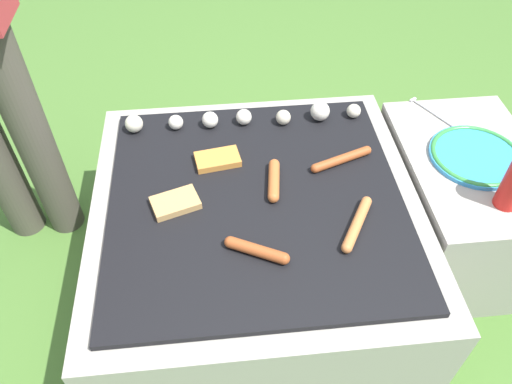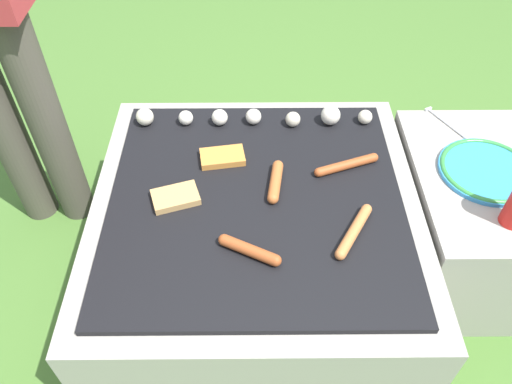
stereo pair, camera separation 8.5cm
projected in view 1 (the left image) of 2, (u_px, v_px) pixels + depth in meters
ground_plane at (256, 279)px, 1.61m from camera, size 14.00×14.00×0.00m
grill at (256, 243)px, 1.47m from camera, size 0.88×0.88×0.39m
side_ledge at (456, 205)px, 1.57m from camera, size 0.39×0.58×0.39m
sausage_front_center at (357, 224)px, 1.25m from camera, size 0.11×0.17×0.03m
sausage_mid_left at (257, 250)px, 1.19m from camera, size 0.15×0.09×0.03m
sausage_back_left at (274, 180)px, 1.35m from camera, size 0.05×0.15×0.03m
sausage_front_right at (341, 159)px, 1.41m from camera, size 0.19×0.08×0.03m
bread_slice_left at (218, 159)px, 1.42m from camera, size 0.13×0.09×0.02m
bread_slice_center at (175, 203)px, 1.30m from camera, size 0.14×0.11×0.02m
mushroom_row at (247, 117)px, 1.52m from camera, size 0.72×0.06×0.06m
plate_colorful at (476, 156)px, 1.43m from camera, size 0.27×0.27×0.02m
fork_utensil at (433, 113)px, 1.57m from camera, size 0.11×0.19×0.01m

